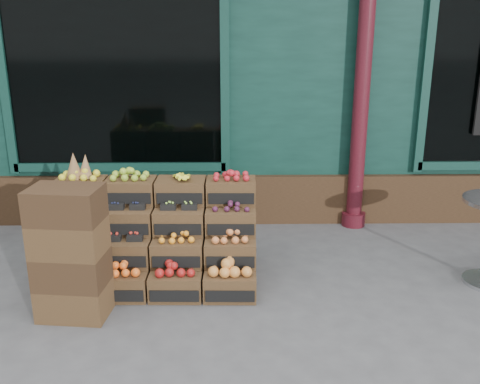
{
  "coord_description": "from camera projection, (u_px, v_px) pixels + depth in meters",
  "views": [
    {
      "loc": [
        -0.27,
        -4.03,
        2.33
      ],
      "look_at": [
        -0.2,
        0.7,
        0.85
      ],
      "focal_mm": 40.0,
      "sensor_mm": 36.0,
      "label": 1
    }
  ],
  "objects": [
    {
      "name": "crate_display",
      "position": [
        154.0,
        242.0,
        5.06
      ],
      "size": [
        1.93,
        0.97,
        1.2
      ],
      "rotation": [
        0.0,
        0.0,
        -0.02
      ],
      "color": "#47311C",
      "rests_on": "ground"
    },
    {
      "name": "shop_facade",
      "position": [
        248.0,
        21.0,
        8.71
      ],
      "size": [
        12.0,
        6.24,
        4.8
      ],
      "color": "#0E2F28",
      "rests_on": "ground"
    },
    {
      "name": "shopkeeper",
      "position": [
        115.0,
        139.0,
        6.78
      ],
      "size": [
        0.78,
        0.59,
        1.9
      ],
      "primitive_type": "imported",
      "rotation": [
        0.0,
        0.0,
        3.36
      ],
      "color": "#175123",
      "rests_on": "ground"
    },
    {
      "name": "ground",
      "position": [
        265.0,
        312.0,
        4.55
      ],
      "size": [
        60.0,
        60.0,
        0.0
      ],
      "primitive_type": "plane",
      "color": "#49494C",
      "rests_on": "ground"
    },
    {
      "name": "spare_crates",
      "position": [
        70.0,
        253.0,
        4.34
      ],
      "size": [
        0.6,
        0.45,
        1.12
      ],
      "rotation": [
        0.0,
        0.0,
        -0.11
      ],
      "color": "#47311C",
      "rests_on": "ground"
    }
  ]
}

